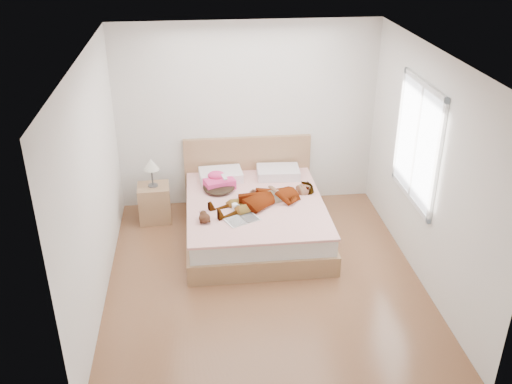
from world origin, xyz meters
The scene contains 11 objects.
ground centered at (0.00, 0.00, 0.00)m, with size 4.00×4.00×0.00m, color #502E19.
woman centered at (0.13, 0.92, 0.61)m, with size 0.55×1.47×0.20m, color white.
hair centered at (-0.44, 1.37, 0.55)m, with size 0.43×0.53×0.08m, color black.
phone centered at (-0.37, 1.32, 0.71)m, with size 0.05×0.10×0.01m, color silver.
room_shell centered at (1.77, 0.30, 1.50)m, with size 4.00×4.00×4.00m.
bed centered at (0.00, 1.04, 0.28)m, with size 1.80×2.08×1.00m.
towel centered at (-0.45, 1.44, 0.59)m, with size 0.47×0.41×0.21m.
magazine centered at (-0.21, 0.50, 0.52)m, with size 0.47×0.40×0.02m.
coffee_mug centered at (-0.27, 0.76, 0.55)m, with size 0.11×0.08×0.09m.
plush_toy centered at (-0.66, 0.50, 0.57)m, with size 0.16×0.22×0.12m.
nightstand centered at (-1.32, 1.54, 0.30)m, with size 0.44×0.40×0.92m.
Camera 1 is at (-0.70, -5.47, 3.91)m, focal length 40.00 mm.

